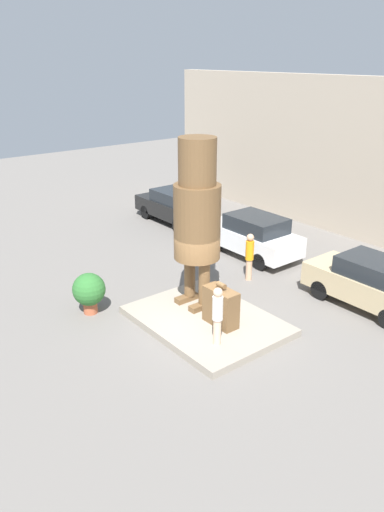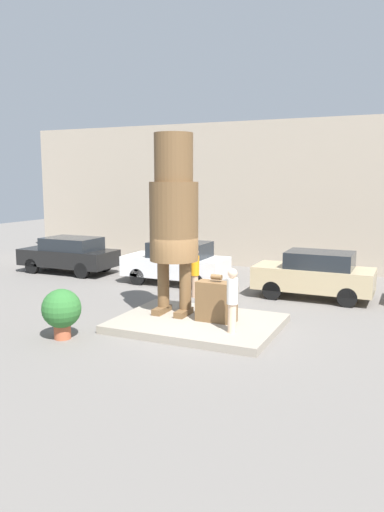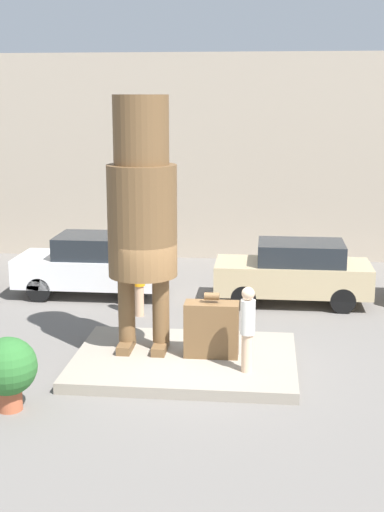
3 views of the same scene
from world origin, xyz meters
name	(u,v)px [view 3 (image 3 of 3)]	position (x,y,z in m)	size (l,w,h in m)	color
ground_plane	(185,366)	(0.00, 0.00, 0.00)	(60.00, 60.00, 0.00)	slate
pedestal	(185,361)	(0.00, 0.00, 0.11)	(4.55, 3.40, 0.22)	gray
building_backdrop	(220,158)	(0.00, 10.29, 3.42)	(28.00, 0.60, 6.83)	tan
statue_figure	(142,205)	(-0.91, 0.35, 3.29)	(1.42, 1.42, 5.26)	brown
giant_suitcase	(212,329)	(0.54, 0.08, 0.79)	(1.11, 0.50, 1.34)	brown
tourist	(248,326)	(1.30, -0.71, 1.15)	(0.29, 0.29, 1.69)	beige
parked_car_white	(94,264)	(-3.13, 5.05, 0.89)	(4.12, 1.79, 1.71)	silver
parked_car_tan	(294,272)	(2.38, 4.83, 0.88)	(4.10, 1.71, 1.68)	tan
planter_pot	(8,368)	(-2.85, -2.41, 0.78)	(1.04, 1.04, 1.34)	#AD5638
worker_hivis	(139,279)	(-1.54, 3.29, 0.97)	(0.30, 0.30, 1.76)	tan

